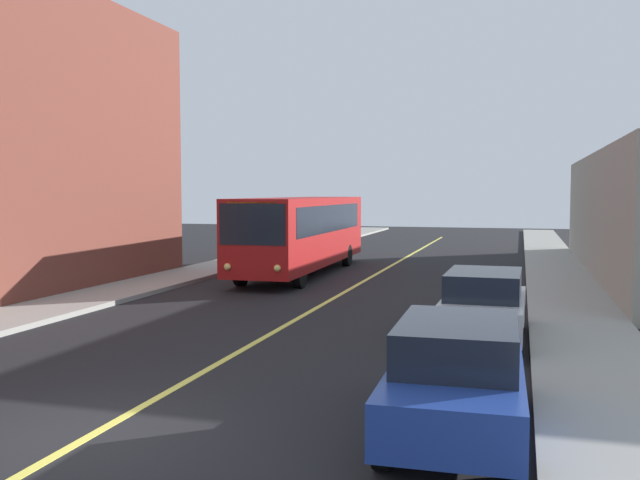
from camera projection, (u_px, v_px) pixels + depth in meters
The scene contains 7 objects.
ground_plane at pixel (87, 438), 9.62m from camera, with size 120.00×120.00×0.00m, color black.
sidewalk_left at pixel (79, 301), 21.21m from camera, with size 2.50×90.00×0.15m, color gray.
sidewalk_right at pixel (581, 327), 17.17m from camera, with size 2.50×90.00×0.15m, color gray.
lane_stripe_center at pixel (347, 291), 23.98m from camera, with size 0.16×60.00×0.01m, color #D8CC4C.
city_bus at pixel (302, 231), 28.90m from camera, with size 2.83×12.20×3.20m.
parked_car_blue at pixel (457, 375), 9.75m from camera, with size 1.91×4.44×1.62m.
parked_car_silver at pixel (484, 305), 15.86m from camera, with size 1.88×4.43×1.62m.
Camera 1 is at (5.76, -8.12, 3.43)m, focal length 38.75 mm.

